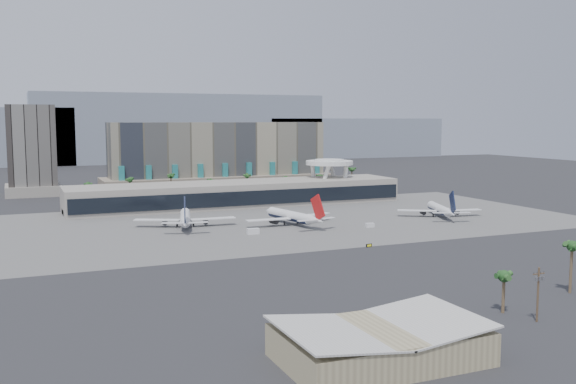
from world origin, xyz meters
name	(u,v)px	position (x,y,z in m)	size (l,w,h in m)	color
ground	(338,243)	(0.00, 0.00, 0.00)	(900.00, 900.00, 0.00)	#232326
apron_pad	(279,221)	(0.00, 55.00, 0.03)	(260.00, 130.00, 0.06)	#5B5B59
mountain_ridge	(152,133)	(27.88, 470.00, 29.89)	(680.00, 60.00, 70.00)	gray
hotel	(219,164)	(10.00, 174.41, 16.81)	(140.00, 30.00, 42.00)	gray
office_tower	(32,156)	(-95.00, 200.00, 22.94)	(30.00, 30.00, 52.00)	black
terminal	(238,193)	(0.00, 109.84, 6.52)	(170.00, 32.50, 14.50)	#A29C8E
saucer_structure	(329,166)	(55.00, 116.00, 18.45)	(26.00, 26.00, 21.89)	white
palm_row	(230,179)	(7.00, 145.00, 10.50)	(157.80, 2.80, 13.10)	brown
hangar_left	(380,343)	(-45.00, -102.00, 3.20)	(36.65, 22.60, 7.55)	#9A8C67
utility_pole	(538,290)	(-2.00, -96.09, 7.14)	(3.20, 0.85, 12.00)	#4C3826
airliner_left	(185,218)	(-41.43, 55.00, 3.72)	(40.46, 42.00, 14.77)	white
airliner_centre	(292,216)	(0.81, 42.97, 3.70)	(40.59, 42.17, 14.69)	white
airliner_right	(440,209)	(71.02, 36.91, 3.46)	(36.88, 38.12, 13.72)	white
service_vehicle_a	(253,231)	(-21.74, 28.45, 1.13)	(4.62, 2.26, 2.26)	silver
service_vehicle_b	(370,225)	(27.23, 24.62, 0.89)	(3.47, 1.98, 1.78)	silver
taxiway_sign	(369,245)	(6.40, -10.36, 0.54)	(2.42, 0.72, 1.09)	black
near_palm_a	(504,282)	(-4.29, -88.08, 7.09)	(6.00, 6.00, 9.89)	brown
near_palm_b	(572,252)	(23.09, -81.46, 10.55)	(6.00, 6.00, 13.42)	brown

